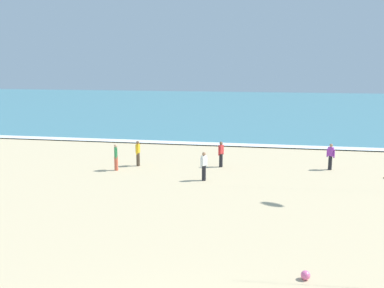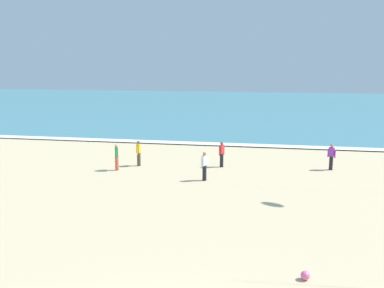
{
  "view_description": "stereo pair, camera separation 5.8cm",
  "coord_description": "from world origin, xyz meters",
  "px_view_note": "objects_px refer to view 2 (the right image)",
  "views": [
    {
      "loc": [
        2.0,
        -7.32,
        6.35
      ],
      "look_at": [
        -0.59,
        6.88,
        3.56
      ],
      "focal_mm": 39.63,
      "sensor_mm": 36.0,
      "label": 1
    },
    {
      "loc": [
        2.06,
        -7.31,
        6.35
      ],
      "look_at": [
        -0.59,
        6.88,
        3.56
      ],
      "focal_mm": 39.63,
      "sensor_mm": 36.0,
      "label": 2
    }
  ],
  "objects_px": {
    "bystander_green_top": "(117,157)",
    "bystander_red_top": "(222,154)",
    "beach_ball": "(305,275)",
    "bystander_purple_top": "(331,157)",
    "bystander_white_top": "(204,166)",
    "bystander_yellow_top": "(139,153)"
  },
  "relations": [
    {
      "from": "beach_ball",
      "to": "bystander_green_top",
      "type": "bearing_deg",
      "value": 131.71
    },
    {
      "from": "bystander_red_top",
      "to": "bystander_white_top",
      "type": "bearing_deg",
      "value": -100.08
    },
    {
      "from": "bystander_yellow_top",
      "to": "beach_ball",
      "type": "relative_size",
      "value": 5.68
    },
    {
      "from": "bystander_yellow_top",
      "to": "bystander_white_top",
      "type": "height_order",
      "value": "same"
    },
    {
      "from": "bystander_red_top",
      "to": "bystander_white_top",
      "type": "distance_m",
      "value": 3.24
    },
    {
      "from": "bystander_green_top",
      "to": "beach_ball",
      "type": "distance_m",
      "value": 15.2
    },
    {
      "from": "bystander_red_top",
      "to": "bystander_yellow_top",
      "type": "bearing_deg",
      "value": -172.7
    },
    {
      "from": "bystander_green_top",
      "to": "bystander_purple_top",
      "type": "bearing_deg",
      "value": 11.01
    },
    {
      "from": "bystander_green_top",
      "to": "bystander_yellow_top",
      "type": "bearing_deg",
      "value": 53.51
    },
    {
      "from": "bystander_red_top",
      "to": "beach_ball",
      "type": "bearing_deg",
      "value": -73.06
    },
    {
      "from": "bystander_green_top",
      "to": "bystander_red_top",
      "type": "xyz_separation_m",
      "value": [
        6.06,
        1.95,
        0.0
      ]
    },
    {
      "from": "bystander_red_top",
      "to": "bystander_purple_top",
      "type": "bearing_deg",
      "value": 4.41
    },
    {
      "from": "bystander_green_top",
      "to": "bystander_purple_top",
      "type": "height_order",
      "value": "same"
    },
    {
      "from": "bystander_green_top",
      "to": "bystander_purple_top",
      "type": "relative_size",
      "value": 1.0
    },
    {
      "from": "bystander_purple_top",
      "to": "bystander_green_top",
      "type": "bearing_deg",
      "value": -168.99
    },
    {
      "from": "bystander_yellow_top",
      "to": "bystander_red_top",
      "type": "distance_m",
      "value": 5.14
    },
    {
      "from": "bystander_green_top",
      "to": "bystander_white_top",
      "type": "bearing_deg",
      "value": -12.82
    },
    {
      "from": "bystander_purple_top",
      "to": "bystander_white_top",
      "type": "xyz_separation_m",
      "value": [
        -7.1,
        -3.7,
        0.0
      ]
    },
    {
      "from": "bystander_red_top",
      "to": "bystander_purple_top",
      "type": "relative_size",
      "value": 1.0
    },
    {
      "from": "bystander_red_top",
      "to": "bystander_white_top",
      "type": "relative_size",
      "value": 1.0
    },
    {
      "from": "bystander_red_top",
      "to": "beach_ball",
      "type": "relative_size",
      "value": 5.68
    },
    {
      "from": "bystander_yellow_top",
      "to": "beach_ball",
      "type": "distance_m",
      "value": 15.61
    }
  ]
}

